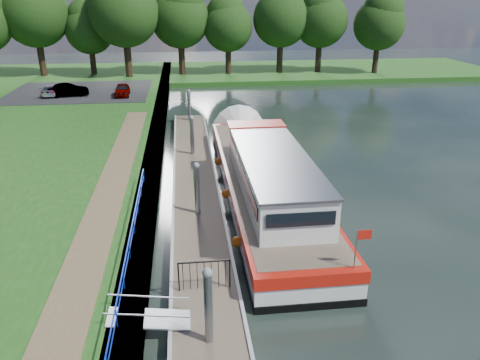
{
  "coord_description": "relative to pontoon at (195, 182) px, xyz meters",
  "views": [
    {
      "loc": [
        -0.46,
        -11.89,
        10.17
      ],
      "look_at": [
        2.22,
        9.97,
        1.4
      ],
      "focal_mm": 35.0,
      "sensor_mm": 36.0,
      "label": 1
    }
  ],
  "objects": [
    {
      "name": "bank_edge",
      "position": [
        -2.55,
        2.0,
        0.2
      ],
      "size": [
        1.1,
        90.0,
        0.78
      ],
      "primitive_type": "cube",
      "color": "#473D2D",
      "rests_on": "ground"
    },
    {
      "name": "ground",
      "position": [
        0.0,
        -13.0,
        -0.18
      ],
      "size": [
        160.0,
        160.0,
        0.0
      ],
      "primitive_type": "plane",
      "color": "black",
      "rests_on": "ground"
    },
    {
      "name": "gangway",
      "position": [
        -1.85,
        -12.5,
        0.44
      ],
      "size": [
        2.58,
        1.0,
        0.92
      ],
      "color": "#A5A8AD",
      "rests_on": "ground"
    },
    {
      "name": "far_bank",
      "position": [
        12.0,
        39.0,
        0.12
      ],
      "size": [
        60.0,
        18.0,
        0.6
      ],
      "primitive_type": "cube",
      "color": "#1B4915",
      "rests_on": "ground"
    },
    {
      "name": "car_b",
      "position": [
        -11.58,
        22.47,
        1.28
      ],
      "size": [
        4.0,
        2.06,
        1.26
      ],
      "primitive_type": "imported",
      "rotation": [
        0.0,
        0.0,
        1.77
      ],
      "color": "#999999",
      "rests_on": "carpark"
    },
    {
      "name": "footpath",
      "position": [
        -4.4,
        -5.0,
        0.62
      ],
      "size": [
        1.6,
        40.0,
        0.05
      ],
      "primitive_type": "cube",
      "color": "brown",
      "rests_on": "riverbank"
    },
    {
      "name": "car_a",
      "position": [
        -6.39,
        22.16,
        1.24
      ],
      "size": [
        1.51,
        3.49,
        1.17
      ],
      "primitive_type": "imported",
      "rotation": [
        0.0,
        0.0,
        0.04
      ],
      "color": "#999999",
      "rests_on": "carpark"
    },
    {
      "name": "barge",
      "position": [
        3.6,
        -1.56,
        0.9
      ],
      "size": [
        4.36,
        21.15,
        4.78
      ],
      "color": "black",
      "rests_on": "ground"
    },
    {
      "name": "pontoon",
      "position": [
        0.0,
        0.0,
        0.0
      ],
      "size": [
        2.5,
        30.0,
        0.56
      ],
      "color": "brown",
      "rests_on": "ground"
    },
    {
      "name": "car_c",
      "position": [
        -13.32,
        23.21,
        1.19
      ],
      "size": [
        1.59,
        3.77,
        1.09
      ],
      "primitive_type": "imported",
      "rotation": [
        0.0,
        0.0,
        3.16
      ],
      "color": "#999999",
      "rests_on": "carpark"
    },
    {
      "name": "horizon_trees",
      "position": [
        -1.61,
        35.68,
        7.76
      ],
      "size": [
        54.38,
        10.03,
        12.87
      ],
      "color": "#332316",
      "rests_on": "ground"
    },
    {
      "name": "mooring_piles",
      "position": [
        0.0,
        0.0,
        1.1
      ],
      "size": [
        0.3,
        27.3,
        3.55
      ],
      "color": "gray",
      "rests_on": "ground"
    },
    {
      "name": "gate_panel",
      "position": [
        -0.0,
        -10.8,
        0.97
      ],
      "size": [
        1.85,
        0.05,
        1.15
      ],
      "color": "black",
      "rests_on": "ground"
    },
    {
      "name": "carpark",
      "position": [
        -11.0,
        25.0,
        0.62
      ],
      "size": [
        14.0,
        12.0,
        0.06
      ],
      "primitive_type": "cube",
      "color": "black",
      "rests_on": "riverbank"
    },
    {
      "name": "blue_fence",
      "position": [
        -2.75,
        -10.0,
        1.13
      ],
      "size": [
        0.04,
        18.04,
        0.72
      ],
      "color": "#0C2DBF",
      "rests_on": "riverbank"
    }
  ]
}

